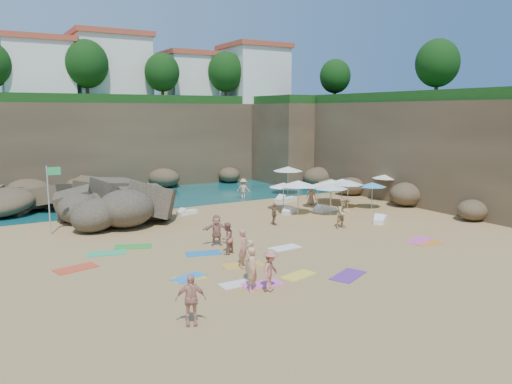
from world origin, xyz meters
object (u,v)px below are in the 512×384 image
lounger_0 (187,212)px  person_stand_6 (249,261)px  person_stand_4 (311,195)px  parasol_0 (298,183)px  parasol_2 (342,181)px  person_stand_2 (243,189)px  person_stand_1 (227,238)px  flag_pole (50,191)px  rock_outcrop (101,224)px  person_stand_0 (253,269)px  parasol_1 (288,169)px  person_stand_3 (274,214)px  person_stand_5 (149,195)px

lounger_0 → person_stand_6: (-3.25, -14.69, 0.81)m
person_stand_4 → parasol_0: bearing=-118.7°
parasol_2 → person_stand_2: 8.17m
person_stand_1 → person_stand_4: bearing=-170.4°
flag_pole → person_stand_2: size_ratio=2.41×
rock_outcrop → person_stand_0: size_ratio=4.00×
parasol_2 → parasol_1: bearing=104.0°
parasol_1 → person_stand_4: parasol_1 is taller
parasol_1 → person_stand_6: bearing=-128.0°
flag_pole → person_stand_2: flag_pole is taller
flag_pole → parasol_2: flag_pole is taller
parasol_1 → lounger_0: 11.64m
person_stand_0 → person_stand_2: size_ratio=1.07×
person_stand_3 → person_stand_0: bearing=159.0°
person_stand_5 → lounger_0: bearing=-98.6°
person_stand_2 → parasol_2: bearing=177.6°
flag_pole → parasol_1: (20.14, 4.88, -0.36)m
person_stand_0 → person_stand_5: size_ratio=0.98×
person_stand_0 → person_stand_6: person_stand_6 is taller
parasol_2 → person_stand_3: size_ratio=1.43×
flag_pole → person_stand_3: size_ratio=2.86×
parasol_2 → person_stand_2: size_ratio=1.21×
flag_pole → person_stand_0: bearing=-68.6°
parasol_1 → person_stand_0: size_ratio=1.43×
parasol_2 → person_stand_1: (-14.47, -8.22, -0.96)m
parasol_1 → person_stand_5: size_ratio=1.39×
parasol_2 → person_stand_0: size_ratio=1.12×
person_stand_6 → person_stand_5: bearing=173.7°
person_stand_0 → person_stand_4: (13.40, 14.11, -0.16)m
flag_pole → parasol_1: size_ratio=1.57×
person_stand_3 → rock_outcrop: bearing=74.1°
person_stand_4 → person_stand_2: bearing=144.8°
flag_pole → parasol_2: (21.54, -0.74, -0.84)m
parasol_2 → person_stand_5: 15.16m
person_stand_0 → person_stand_5: bearing=43.8°
rock_outcrop → parasol_2: parasol_2 is taller
rock_outcrop → parasol_2: 18.66m
person_stand_6 → person_stand_1: bearing=164.6°
flag_pole → person_stand_2: 16.51m
person_stand_2 → person_stand_5: bearing=37.5°
parasol_2 → person_stand_2: parasol_2 is taller
person_stand_0 → person_stand_3: 11.99m
person_stand_5 → person_stand_2: bearing=-33.3°
rock_outcrop → lounger_0: (6.14, 0.14, 0.12)m
flag_pole → person_stand_1: flag_pole is taller
person_stand_1 → person_stand_5: size_ratio=0.88×
parasol_0 → parasol_2: 5.96m
flag_pole → parasol_0: (15.92, -2.68, -0.38)m
rock_outcrop → lounger_0: 6.14m
person_stand_5 → parasol_1: bearing=-31.9°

